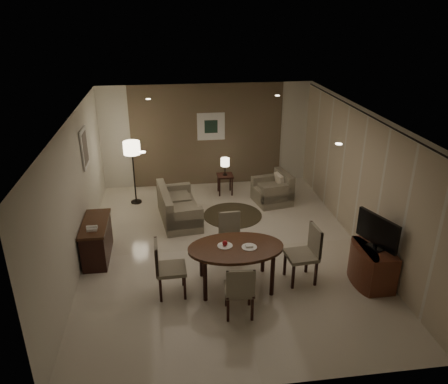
{
  "coord_description": "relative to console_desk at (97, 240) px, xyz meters",
  "views": [
    {
      "loc": [
        -1.05,
        -7.56,
        4.55
      ],
      "look_at": [
        0.0,
        0.2,
        1.15
      ],
      "focal_mm": 35.0,
      "sensor_mm": 36.0,
      "label": 1
    }
  ],
  "objects": [
    {
      "name": "room_shell",
      "position": [
        2.49,
        0.4,
        0.98
      ],
      "size": [
        5.5,
        7.0,
        2.7
      ],
      "color": "beige",
      "rests_on": "ground"
    },
    {
      "name": "taupe_accent",
      "position": [
        2.49,
        3.48,
        0.98
      ],
      "size": [
        3.96,
        0.03,
        2.7
      ],
      "primitive_type": "cube",
      "color": "brown",
      "rests_on": "wall_back"
    },
    {
      "name": "curtain_wall",
      "position": [
        5.17,
        0.0,
        0.95
      ],
      "size": [
        0.08,
        6.7,
        2.58
      ],
      "primitive_type": null,
      "color": "beige",
      "rests_on": "wall_right"
    },
    {
      "name": "curtain_rod",
      "position": [
        5.17,
        0.0,
        2.27
      ],
      "size": [
        0.03,
        6.8,
        0.03
      ],
      "primitive_type": "cylinder",
      "rotation": [
        1.57,
        0.0,
        0.0
      ],
      "color": "black",
      "rests_on": "wall_right"
    },
    {
      "name": "art_back_frame",
      "position": [
        2.59,
        3.46,
        1.23
      ],
      "size": [
        0.72,
        0.03,
        0.72
      ],
      "primitive_type": "cube",
      "color": "silver",
      "rests_on": "wall_back"
    },
    {
      "name": "art_back_canvas",
      "position": [
        2.59,
        3.44,
        1.23
      ],
      "size": [
        0.34,
        0.01,
        0.34
      ],
      "primitive_type": "cube",
      "color": "#1C3325",
      "rests_on": "wall_back"
    },
    {
      "name": "art_left_frame",
      "position": [
        -0.23,
        1.2,
        1.48
      ],
      "size": [
        0.03,
        0.6,
        0.8
      ],
      "primitive_type": "cube",
      "color": "silver",
      "rests_on": "wall_left"
    },
    {
      "name": "art_left_canvas",
      "position": [
        -0.21,
        1.2,
        1.48
      ],
      "size": [
        0.01,
        0.46,
        0.64
      ],
      "primitive_type": "cube",
      "color": "gray",
      "rests_on": "wall_left"
    },
    {
      "name": "downlight_nl",
      "position": [
        1.09,
        -1.8,
        2.31
      ],
      "size": [
        0.1,
        0.1,
        0.01
      ],
      "primitive_type": "cylinder",
      "color": "white",
      "rests_on": "ceiling"
    },
    {
      "name": "downlight_nr",
      "position": [
        3.89,
        -1.8,
        2.31
      ],
      "size": [
        0.1,
        0.1,
        0.01
      ],
      "primitive_type": "cylinder",
      "color": "white",
      "rests_on": "ceiling"
    },
    {
      "name": "downlight_fl",
      "position": [
        1.09,
        1.8,
        2.31
      ],
      "size": [
        0.1,
        0.1,
        0.01
      ],
      "primitive_type": "cylinder",
      "color": "white",
      "rests_on": "ceiling"
    },
    {
      "name": "downlight_fr",
      "position": [
        3.89,
        1.8,
        2.31
      ],
      "size": [
        0.1,
        0.1,
        0.01
      ],
      "primitive_type": "cylinder",
      "color": "white",
      "rests_on": "ceiling"
    },
    {
      "name": "console_desk",
      "position": [
        0.0,
        0.0,
        0.0
      ],
      "size": [
        0.48,
        1.2,
        0.75
      ],
      "primitive_type": null,
      "color": "#462516",
      "rests_on": "floor"
    },
    {
      "name": "telephone",
      "position": [
        0.0,
        -0.3,
        0.43
      ],
      "size": [
        0.2,
        0.14,
        0.09
      ],
      "primitive_type": null,
      "color": "white",
      "rests_on": "console_desk"
    },
    {
      "name": "tv_cabinet",
      "position": [
        4.89,
        -1.5,
        -0.03
      ],
      "size": [
        0.48,
        0.9,
        0.7
      ],
      "primitive_type": null,
      "color": "brown",
      "rests_on": "floor"
    },
    {
      "name": "flat_tv",
      "position": [
        4.87,
        -1.5,
        0.65
      ],
      "size": [
        0.36,
        0.85,
        0.6
      ],
      "primitive_type": null,
      "rotation": [
        0.0,
        0.0,
        0.35
      ],
      "color": "black",
      "rests_on": "tv_cabinet"
    },
    {
      "name": "dining_table",
      "position": [
        2.49,
        -1.26,
        0.01
      ],
      "size": [
        1.63,
        1.02,
        0.77
      ],
      "primitive_type": null,
      "color": "#462516",
      "rests_on": "floor"
    },
    {
      "name": "chair_near",
      "position": [
        2.43,
        -2.02,
        0.09
      ],
      "size": [
        0.48,
        0.48,
        0.94
      ],
      "primitive_type": null,
      "rotation": [
        0.0,
        0.0,
        3.07
      ],
      "color": "gray",
      "rests_on": "floor"
    },
    {
      "name": "chair_far",
      "position": [
        2.55,
        -0.4,
        0.08
      ],
      "size": [
        0.45,
        0.45,
        0.9
      ],
      "primitive_type": null,
      "rotation": [
        0.0,
        0.0,
        0.03
      ],
      "color": "gray",
      "rests_on": "floor"
    },
    {
      "name": "chair_left",
      "position": [
        1.39,
        -1.35,
        0.12
      ],
      "size": [
        0.5,
        0.5,
        1.0
      ],
      "primitive_type": null,
      "rotation": [
        0.0,
        0.0,
        1.6
      ],
      "color": "gray",
      "rests_on": "floor"
    },
    {
      "name": "chair_right",
      "position": [
        3.65,
        -1.27,
        0.14
      ],
      "size": [
        0.54,
        0.54,
        1.04
      ],
      "primitive_type": null,
      "rotation": [
        0.0,
        0.0,
        -1.49
      ],
      "color": "gray",
      "rests_on": "floor"
    },
    {
      "name": "plate_a",
      "position": [
        2.31,
        -1.21,
        0.4
      ],
      "size": [
        0.26,
        0.26,
        0.02
      ],
      "primitive_type": "cylinder",
      "color": "white",
      "rests_on": "dining_table"
    },
    {
      "name": "plate_b",
      "position": [
        2.71,
        -1.31,
        0.4
      ],
      "size": [
        0.26,
        0.26,
        0.02
      ],
      "primitive_type": "cylinder",
      "color": "white",
      "rests_on": "dining_table"
    },
    {
      "name": "fruit_apple",
      "position": [
        2.31,
        -1.21,
        0.45
      ],
      "size": [
        0.09,
        0.09,
        0.09
      ],
      "primitive_type": "sphere",
      "color": "maroon",
      "rests_on": "plate_a"
    },
    {
      "name": "napkin",
      "position": [
        2.71,
        -1.31,
        0.42
      ],
      "size": [
        0.12,
        0.08,
        0.03
      ],
      "primitive_type": "cube",
      "color": "white",
      "rests_on": "plate_b"
    },
    {
      "name": "round_rug",
      "position": [
        2.86,
        1.44,
        -0.37
      ],
      "size": [
        1.36,
        1.36,
        0.01
      ],
      "primitive_type": "cylinder",
      "color": "#443726",
      "rests_on": "floor"
    },
    {
      "name": "sofa",
      "position": [
        1.63,
        1.39,
        -0.0
      ],
      "size": [
        1.67,
        0.99,
        0.74
      ],
      "primitive_type": null,
      "rotation": [
        0.0,
        0.0,
        1.7
      ],
      "color": "gray",
      "rests_on": "floor"
    },
    {
      "name": "armchair",
      "position": [
        3.93,
        2.03,
        0.0
      ],
      "size": [
        0.95,
        0.98,
        0.75
      ],
      "primitive_type": null,
      "rotation": [
        0.0,
        0.0,
        -1.38
      ],
      "color": "gray",
      "rests_on": "floor"
    },
    {
      "name": "side_table",
      "position": [
        2.86,
        2.74,
        -0.12
      ],
      "size": [
        0.4,
        0.4,
        0.51
      ],
      "primitive_type": null,
      "color": "black",
      "rests_on": "floor"
    },
    {
      "name": "table_lamp",
      "position": [
        2.86,
        2.74,
        0.39
      ],
      "size": [
        0.22,
        0.22,
        0.5
      ],
      "primitive_type": null,
      "color": "#FFEAC1",
      "rests_on": "side_table"
    },
    {
      "name": "floor_lamp",
      "position": [
        0.6,
        2.49,
        0.41
      ],
      "size": [
        0.4,
        0.4,
        1.56
      ],
      "primitive_type": null,
      "color": "#FFE5B7",
      "rests_on": "floor"
    }
  ]
}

